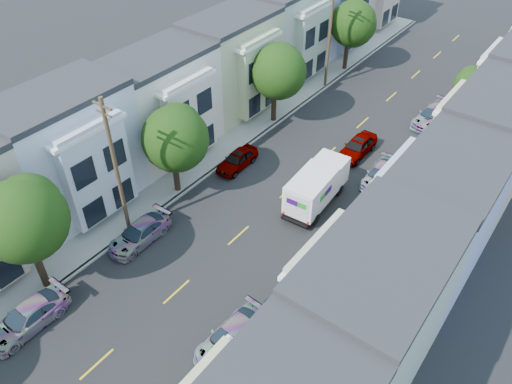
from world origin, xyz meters
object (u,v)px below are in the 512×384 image
at_px(tree_e, 352,24).
at_px(parked_right_b, 231,337).
at_px(tree_d, 278,72).
at_px(utility_pole_far, 330,37).
at_px(parked_left_b, 28,318).
at_px(fedex_truck, 317,186).
at_px(parked_left_d, 237,160).
at_px(tree_b, 23,220).
at_px(parked_right_d, 433,115).
at_px(tree_far_r, 470,86).
at_px(lead_sedan, 357,147).
at_px(utility_pole_near, 116,169).
at_px(parked_right_c, 380,174).
at_px(tree_c, 174,139).
at_px(parked_left_c, 140,233).

relative_size(tree_e, parked_right_b, 1.61).
xyz_separation_m(tree_d, utility_pole_far, (0.00, 8.54, 0.25)).
xyz_separation_m(parked_left_b, parked_right_b, (9.80, 5.78, -0.02)).
bearing_deg(fedex_truck, parked_left_d, 175.71).
height_order(tree_b, parked_right_d, tree_b).
xyz_separation_m(tree_far_r, lead_sedan, (-5.03, -10.17, -2.76)).
relative_size(tree_d, utility_pole_near, 0.73).
bearing_deg(tree_b, parked_right_c, 62.41).
bearing_deg(tree_far_r, parked_right_c, -99.20).
height_order(tree_b, tree_c, tree_b).
height_order(tree_far_r, parked_right_b, tree_far_r).
bearing_deg(parked_right_d, tree_b, -105.82).
relative_size(utility_pole_near, parked_left_b, 2.14).
bearing_deg(tree_e, tree_c, -90.00).
bearing_deg(utility_pole_far, utility_pole_near, -90.00).
xyz_separation_m(parked_left_d, parked_right_d, (9.80, 15.60, 0.07)).
xyz_separation_m(tree_c, utility_pole_far, (0.00, 20.93, 0.41)).
xyz_separation_m(tree_b, utility_pole_far, (0.00, 32.33, -0.42)).
distance_m(tree_e, parked_right_b, 35.48).
distance_m(tree_d, parked_left_c, 18.26).
bearing_deg(parked_left_d, parked_right_c, 25.87).
bearing_deg(fedex_truck, parked_left_c, -128.83).
xyz_separation_m(tree_d, tree_e, (-0.00, 13.10, 0.10)).
height_order(tree_far_r, lead_sedan, tree_far_r).
xyz_separation_m(fedex_truck, parked_right_c, (2.54, 5.13, -0.97)).
xyz_separation_m(tree_c, tree_far_r, (13.20, 22.36, -1.23)).
bearing_deg(tree_e, tree_b, -90.00).
bearing_deg(parked_left_c, parked_left_b, -90.30).
distance_m(tree_b, parked_right_c, 24.69).
bearing_deg(parked_right_c, parked_right_d, 85.86).
height_order(tree_b, tree_d, tree_b).
xyz_separation_m(tree_far_r, utility_pole_far, (-13.20, -1.43, 1.64)).
bearing_deg(parked_left_d, fedex_truck, -2.10).
bearing_deg(tree_d, parked_right_c, -11.82).
height_order(lead_sedan, parked_left_d, lead_sedan).
bearing_deg(parked_left_b, tree_c, 95.78).
bearing_deg(tree_c, utility_pole_near, -89.98).
bearing_deg(utility_pole_far, lead_sedan, -46.95).
bearing_deg(fedex_truck, utility_pole_far, 114.89).
height_order(tree_d, utility_pole_far, utility_pole_far).
distance_m(lead_sedan, parked_left_c, 18.78).
bearing_deg(tree_b, tree_e, 90.00).
xyz_separation_m(tree_b, parked_left_c, (1.40, 6.07, -4.90)).
height_order(tree_c, utility_pole_far, utility_pole_far).
xyz_separation_m(parked_left_c, parked_left_d, (0.00, 10.34, 0.01)).
bearing_deg(parked_right_c, tree_d, 164.04).
height_order(tree_e, parked_left_d, tree_e).
xyz_separation_m(tree_d, parked_right_b, (11.20, -20.29, -4.22)).
height_order(tree_b, tree_far_r, tree_b).
xyz_separation_m(tree_d, utility_pole_near, (0.00, -17.46, 0.25)).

